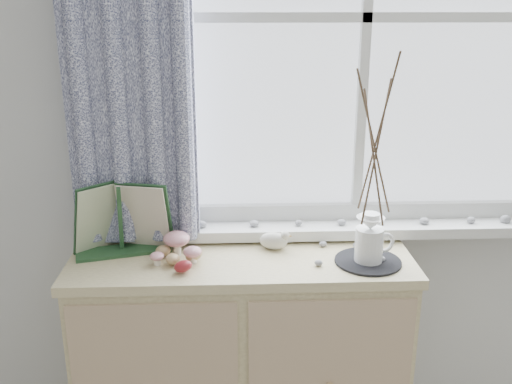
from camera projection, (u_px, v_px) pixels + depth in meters
sideboard at (242, 359)px, 2.14m from camera, size 1.20×0.45×0.85m
botanical_book at (119, 221)px, 1.97m from camera, size 0.40×0.22×0.27m
toadstool_cluster at (178, 244)px, 1.98m from camera, size 0.18×0.15×0.09m
wooden_eggs at (178, 257)px, 1.94m from camera, size 0.16×0.17×0.06m
songbird_figurine at (274, 240)px, 2.05m from camera, size 0.15×0.09×0.07m
crocheted_doily at (368, 261)px, 1.95m from camera, size 0.23×0.23×0.01m
twig_pitcher at (376, 144)px, 1.83m from camera, size 0.31×0.31×0.73m
sideboard_pebbles at (333, 250)px, 2.03m from camera, size 0.33×0.23×0.02m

